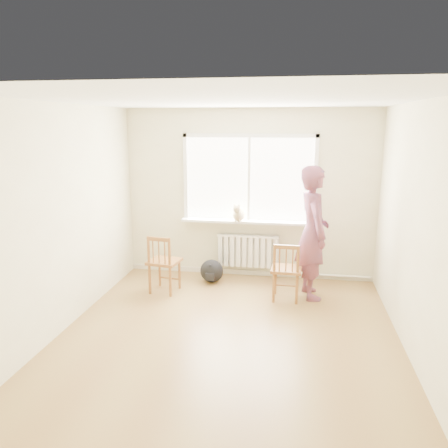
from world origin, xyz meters
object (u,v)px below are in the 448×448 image
at_px(chair_left, 163,264).
at_px(cat, 239,214).
at_px(backpack, 212,271).
at_px(chair_right, 286,271).
at_px(person, 313,233).

height_order(chair_left, cat, cat).
distance_m(chair_left, backpack, 0.86).
relative_size(chair_right, backpack, 2.30).
relative_size(person, backpack, 5.16).
relative_size(person, cat, 4.15).
xyz_separation_m(chair_left, chair_right, (1.80, -0.00, -0.02)).
bearing_deg(backpack, chair_left, -139.58).
bearing_deg(person, chair_left, 81.83).
height_order(chair_right, cat, cat).
xyz_separation_m(chair_right, cat, (-0.78, 0.79, 0.65)).
bearing_deg(backpack, person, -11.63).
distance_m(person, backpack, 1.73).
bearing_deg(backpack, cat, 33.39).
bearing_deg(chair_right, backpack, -22.87).
bearing_deg(cat, backpack, -141.12).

